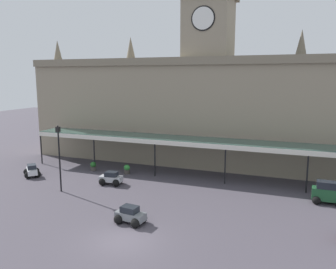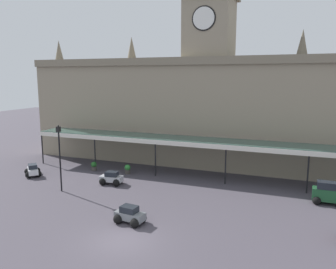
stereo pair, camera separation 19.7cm
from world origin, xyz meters
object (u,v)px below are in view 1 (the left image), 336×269
(car_white_sedan, at_px, (32,171))
(car_green_van, at_px, (329,194))
(car_grey_sedan, at_px, (130,216))
(car_silver_sedan, at_px, (111,179))
(planter_by_canopy, at_px, (127,169))
(victorian_lamppost, at_px, (59,151))
(planter_forecourt_centre, at_px, (93,166))

(car_white_sedan, xyz_separation_m, car_green_van, (26.84, 2.22, 0.30))
(car_grey_sedan, bearing_deg, car_green_van, 34.13)
(car_silver_sedan, xyz_separation_m, planter_by_canopy, (-0.21, 3.54, -0.01))
(car_grey_sedan, xyz_separation_m, planter_by_canopy, (-5.69, 10.42, -0.01))
(victorian_lamppost, bearing_deg, car_green_van, 13.14)
(car_grey_sedan, relative_size, car_green_van, 0.88)
(car_green_van, xyz_separation_m, planter_by_canopy, (-18.40, 1.81, -0.32))
(car_white_sedan, xyz_separation_m, planter_by_canopy, (8.44, 4.03, -0.01))
(car_green_van, relative_size, planter_forecourt_centre, 2.52)
(car_silver_sedan, bearing_deg, car_grey_sedan, -51.49)
(car_grey_sedan, xyz_separation_m, planter_forecourt_centre, (-9.55, 10.21, -0.01))
(planter_forecourt_centre, bearing_deg, car_grey_sedan, -46.94)
(victorian_lamppost, xyz_separation_m, planter_by_canopy, (2.81, 6.76, -3.02))
(car_white_sedan, distance_m, victorian_lamppost, 6.94)
(car_silver_sedan, height_order, car_green_van, car_green_van)
(car_white_sedan, bearing_deg, planter_forecourt_centre, 39.80)
(victorian_lamppost, bearing_deg, planter_forecourt_centre, 99.04)
(car_silver_sedan, relative_size, planter_by_canopy, 2.23)
(car_silver_sedan, distance_m, car_grey_sedan, 8.80)
(car_grey_sedan, distance_m, planter_by_canopy, 11.88)
(car_white_sedan, relative_size, car_grey_sedan, 1.04)
(car_white_sedan, xyz_separation_m, victorian_lamppost, (5.63, -2.73, 3.00))
(planter_forecourt_centre, relative_size, planter_by_canopy, 1.00)
(car_green_van, relative_size, victorian_lamppost, 0.42)
(car_grey_sedan, xyz_separation_m, car_green_van, (12.71, 8.62, 0.30))
(victorian_lamppost, bearing_deg, car_white_sedan, 154.11)
(car_white_sedan, height_order, planter_by_canopy, car_white_sedan)
(car_white_sedan, relative_size, planter_by_canopy, 2.32)
(car_silver_sedan, relative_size, planter_forecourt_centre, 2.23)
(victorian_lamppost, xyz_separation_m, planter_forecourt_centre, (-1.04, 6.55, -3.02))
(car_white_sedan, height_order, victorian_lamppost, victorian_lamppost)
(planter_forecourt_centre, distance_m, planter_by_canopy, 3.86)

